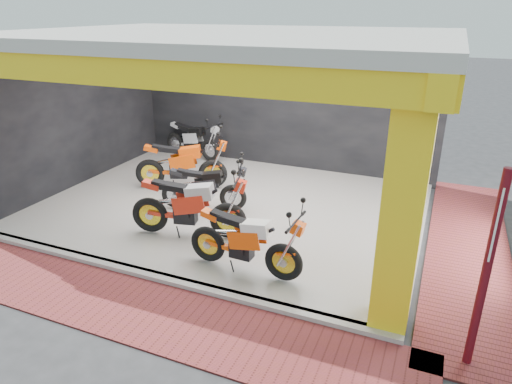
% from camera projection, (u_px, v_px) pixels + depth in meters
% --- Properties ---
extents(ground, '(80.00, 80.00, 0.00)m').
position_uv_depth(ground, '(183.00, 250.00, 8.34)').
color(ground, '#2D2D30').
rests_on(ground, ground).
extents(showroom_floor, '(8.00, 6.00, 0.10)m').
position_uv_depth(showroom_floor, '(231.00, 207.00, 10.03)').
color(showroom_floor, silver).
rests_on(showroom_floor, ground).
extents(showroom_ceiling, '(8.40, 6.40, 0.20)m').
position_uv_depth(showroom_ceiling, '(227.00, 37.00, 8.70)').
color(showroom_ceiling, beige).
rests_on(showroom_ceiling, corner_column).
extents(back_wall, '(8.20, 0.20, 3.50)m').
position_uv_depth(back_wall, '(281.00, 104.00, 12.04)').
color(back_wall, black).
rests_on(back_wall, ground).
extents(left_wall, '(0.20, 6.20, 3.50)m').
position_uv_depth(left_wall, '(75.00, 114.00, 10.87)').
color(left_wall, black).
rests_on(left_wall, ground).
extents(corner_column, '(0.50, 0.50, 3.50)m').
position_uv_depth(corner_column, '(402.00, 212.00, 5.69)').
color(corner_column, yellow).
rests_on(corner_column, ground).
extents(header_beam_front, '(8.40, 0.30, 0.40)m').
position_uv_depth(header_beam_front, '(131.00, 72.00, 6.25)').
color(header_beam_front, yellow).
rests_on(header_beam_front, corner_column).
extents(header_beam_right, '(0.30, 6.40, 0.40)m').
position_uv_depth(header_beam_right, '(450.00, 62.00, 7.37)').
color(header_beam_right, yellow).
rests_on(header_beam_right, corner_column).
extents(floor_kerb, '(8.00, 0.20, 0.10)m').
position_uv_depth(floor_kerb, '(150.00, 275.00, 7.45)').
color(floor_kerb, silver).
rests_on(floor_kerb, ground).
extents(paver_front, '(9.00, 1.40, 0.03)m').
position_uv_depth(paver_front, '(120.00, 304.00, 6.80)').
color(paver_front, maroon).
rests_on(paver_front, ground).
extents(paver_right, '(1.40, 7.00, 0.03)m').
position_uv_depth(paver_right, '(468.00, 250.00, 8.31)').
color(paver_right, maroon).
rests_on(paver_right, ground).
extents(signpost, '(0.10, 0.36, 2.57)m').
position_uv_depth(signpost, '(488.00, 265.00, 5.16)').
color(signpost, '#580D15').
rests_on(signpost, ground).
extents(moto_hero, '(2.14, 0.87, 1.29)m').
position_uv_depth(moto_hero, '(284.00, 245.00, 6.98)').
color(moto_hero, '#FF510A').
rests_on(moto_hero, showroom_floor).
extents(moto_row_a, '(2.47, 1.39, 1.43)m').
position_uv_depth(moto_row_a, '(228.00, 204.00, 8.27)').
color(moto_row_a, red).
rests_on(moto_row_a, showroom_floor).
extents(moto_row_b, '(2.06, 1.23, 1.18)m').
position_uv_depth(moto_row_b, '(233.00, 185.00, 9.47)').
color(moto_row_b, black).
rests_on(moto_row_b, showroom_floor).
extents(moto_row_c, '(2.46, 1.65, 1.41)m').
position_uv_depth(moto_row_c, '(212.00, 160.00, 10.65)').
color(moto_row_c, '#E74B09').
rests_on(moto_row_c, showroom_floor).
extents(moto_row_d, '(2.15, 1.14, 1.25)m').
position_uv_depth(moto_row_d, '(210.00, 140.00, 12.58)').
color(moto_row_d, '#B2B4BB').
rests_on(moto_row_d, showroom_floor).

